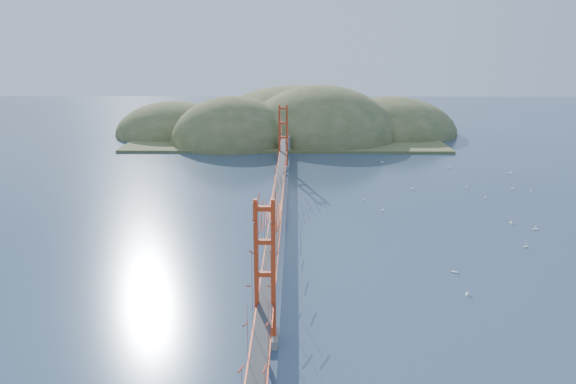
{
  "coord_description": "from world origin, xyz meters",
  "views": [
    {
      "loc": [
        2.34,
        -69.26,
        23.12
      ],
      "look_at": [
        1.31,
        0.0,
        3.97
      ],
      "focal_mm": 35.0,
      "sensor_mm": 36.0,
      "label": 1
    }
  ],
  "objects_px": {
    "sailboat_2": "(535,229)",
    "sailboat_1": "(412,188)",
    "bridge": "(278,169)",
    "sailboat_0": "(383,209)"
  },
  "relations": [
    {
      "from": "bridge",
      "to": "sailboat_2",
      "type": "height_order",
      "value": "bridge"
    },
    {
      "from": "bridge",
      "to": "sailboat_1",
      "type": "bearing_deg",
      "value": 38.04
    },
    {
      "from": "sailboat_2",
      "to": "sailboat_0",
      "type": "height_order",
      "value": "sailboat_2"
    },
    {
      "from": "sailboat_1",
      "to": "bridge",
      "type": "bearing_deg",
      "value": -141.96
    },
    {
      "from": "sailboat_2",
      "to": "sailboat_1",
      "type": "height_order",
      "value": "sailboat_2"
    },
    {
      "from": "sailboat_2",
      "to": "sailboat_1",
      "type": "bearing_deg",
      "value": 120.67
    },
    {
      "from": "bridge",
      "to": "sailboat_0",
      "type": "height_order",
      "value": "bridge"
    },
    {
      "from": "bridge",
      "to": "sailboat_1",
      "type": "xyz_separation_m",
      "value": [
        20.7,
        16.19,
        -6.85
      ]
    },
    {
      "from": "sailboat_2",
      "to": "sailboat_0",
      "type": "xyz_separation_m",
      "value": [
        -17.76,
        7.91,
        -0.02
      ]
    },
    {
      "from": "sailboat_2",
      "to": "sailboat_0",
      "type": "bearing_deg",
      "value": 155.98
    }
  ]
}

